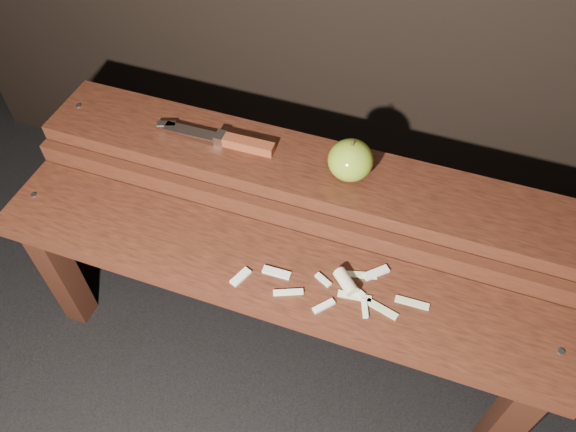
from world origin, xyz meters
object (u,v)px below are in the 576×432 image
(bench_rear_tier, at_px, (304,192))
(apple, at_px, (350,160))
(bench_front_tier, at_px, (269,287))
(knife, at_px, (233,141))

(bench_rear_tier, bearing_deg, apple, 2.58)
(bench_front_tier, height_order, apple, apple)
(bench_rear_tier, xyz_separation_m, apple, (0.10, 0.00, 0.13))
(bench_rear_tier, bearing_deg, knife, 178.13)
(bench_front_tier, distance_m, knife, 0.33)
(apple, bearing_deg, knife, 179.76)
(apple, distance_m, knife, 0.26)
(bench_front_tier, height_order, knife, knife)
(bench_front_tier, xyz_separation_m, knife, (-0.17, 0.23, 0.16))
(apple, bearing_deg, bench_rear_tier, -177.42)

